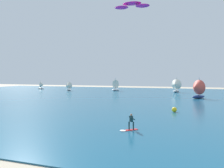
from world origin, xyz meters
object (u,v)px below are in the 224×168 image
object	(u,v)px
sailboat_heeled_over	(197,89)
sailboat_mid_right	(42,85)
kite	(132,5)
sailboat_near_shore	(176,86)
marker_buoy	(174,110)
kitesurfer	(130,124)
sailboat_mid_left	(117,85)
sailboat_center_horizon	(68,86)

from	to	relation	value
sailboat_heeled_over	sailboat_mid_right	distance (m)	63.03
sailboat_mid_right	kite	bearing A→B (deg)	-44.15
kite	sailboat_near_shore	bearing A→B (deg)	86.53
kite	sailboat_heeled_over	bearing A→B (deg)	72.50
sailboat_near_shore	sailboat_heeled_over	bearing A→B (deg)	-72.34
kite	marker_buoy	size ratio (longest dim) A/B	6.37
sailboat_heeled_over	sailboat_near_shore	bearing A→B (deg)	107.66
kitesurfer	sailboat_mid_right	xyz separation A→B (m)	(-52.29, 56.69, 0.97)
kite	sailboat_mid_left	distance (m)	54.33
sailboat_center_horizon	sailboat_heeled_over	world-z (taller)	sailboat_heeled_over
sailboat_mid_left	sailboat_heeled_over	world-z (taller)	sailboat_heeled_over
sailboat_near_shore	sailboat_heeled_over	distance (m)	20.14
sailboat_near_shore	sailboat_heeled_over	xyz separation A→B (m)	(6.11, -19.19, 0.08)
sailboat_near_shore	sailboat_mid_right	world-z (taller)	sailboat_near_shore
kite	marker_buoy	distance (m)	16.42
sailboat_center_horizon	sailboat_mid_left	bearing A→B (deg)	21.09
sailboat_heeled_over	marker_buoy	distance (m)	23.24
kitesurfer	sailboat_center_horizon	distance (m)	62.52
sailboat_heeled_over	sailboat_mid_right	bearing A→B (deg)	160.96
kite	sailboat_center_horizon	size ratio (longest dim) A/B	1.36
marker_buoy	sailboat_heeled_over	bearing A→B (deg)	80.64
sailboat_heeled_over	sailboat_mid_right	xyz separation A→B (m)	(-59.57, 20.56, -0.74)
sailboat_near_shore	kitesurfer	bearing A→B (deg)	-91.21
kitesurfer	sailboat_mid_left	bearing A→B (deg)	109.13
sailboat_mid_left	sailboat_near_shore	xyz separation A→B (m)	(21.01, -1.88, 0.14)
sailboat_center_horizon	sailboat_mid_right	world-z (taller)	sailboat_center_horizon
sailboat_near_shore	kite	bearing A→B (deg)	-93.47
kite	sailboat_heeled_over	size ratio (longest dim) A/B	0.94
sailboat_mid_left	sailboat_mid_right	distance (m)	32.46
sailboat_center_horizon	sailboat_heeled_over	bearing A→B (deg)	-18.55
kite	sailboat_center_horizon	distance (m)	56.98
kite	sailboat_mid_right	size ratio (longest dim) A/B	1.39
kitesurfer	marker_buoy	xyz separation A→B (m)	(3.52, 13.28, -0.23)
kitesurfer	kite	world-z (taller)	kite
sailboat_heeled_over	sailboat_mid_left	bearing A→B (deg)	142.16
kite	sailboat_mid_left	size ratio (longest dim) A/B	1.04
sailboat_mid_left	sailboat_center_horizon	world-z (taller)	sailboat_mid_left
kitesurfer	sailboat_mid_left	size ratio (longest dim) A/B	0.39
sailboat_mid_left	sailboat_center_horizon	size ratio (longest dim) A/B	1.31
kitesurfer	sailboat_heeled_over	distance (m)	36.90
kitesurfer	sailboat_center_horizon	size ratio (longest dim) A/B	0.52
kite	sailboat_center_horizon	bearing A→B (deg)	128.77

